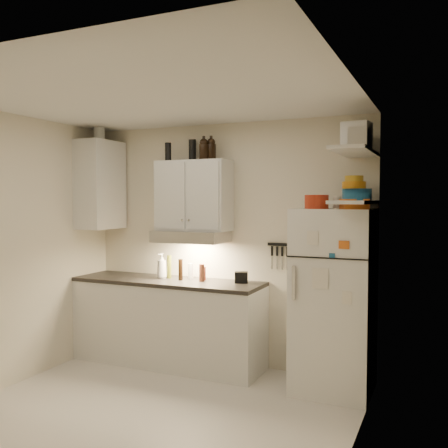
% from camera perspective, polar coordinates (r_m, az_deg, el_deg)
% --- Properties ---
extents(floor, '(3.20, 3.00, 0.02)m').
position_cam_1_polar(floor, '(4.45, -8.26, -21.00)').
color(floor, silver).
rests_on(floor, ground).
extents(ceiling, '(3.20, 3.00, 0.02)m').
position_cam_1_polar(ceiling, '(4.15, -8.51, 14.27)').
color(ceiling, white).
rests_on(ceiling, ground).
extents(back_wall, '(3.20, 0.02, 2.60)m').
position_cam_1_polar(back_wall, '(5.42, 0.22, -2.30)').
color(back_wall, beige).
rests_on(back_wall, ground).
extents(left_wall, '(0.02, 3.00, 2.60)m').
position_cam_1_polar(left_wall, '(5.14, -23.72, -2.82)').
color(left_wall, beige).
rests_on(left_wall, ground).
extents(right_wall, '(0.02, 3.00, 2.60)m').
position_cam_1_polar(right_wall, '(3.51, 14.46, -5.17)').
color(right_wall, beige).
rests_on(right_wall, ground).
extents(base_cabinet, '(2.10, 0.60, 0.88)m').
position_cam_1_polar(base_cabinet, '(5.54, -6.41, -11.23)').
color(base_cabinet, silver).
rests_on(base_cabinet, floor).
extents(countertop, '(2.10, 0.62, 0.04)m').
position_cam_1_polar(countertop, '(5.45, -6.44, -6.53)').
color(countertop, black).
rests_on(countertop, base_cabinet).
extents(upper_cabinet, '(0.80, 0.33, 0.75)m').
position_cam_1_polar(upper_cabinet, '(5.38, -3.46, 3.25)').
color(upper_cabinet, silver).
rests_on(upper_cabinet, back_wall).
extents(side_cabinet, '(0.33, 0.55, 1.00)m').
position_cam_1_polar(side_cabinet, '(5.88, -13.96, 4.35)').
color(side_cabinet, silver).
rests_on(side_cabinet, left_wall).
extents(range_hood, '(0.76, 0.46, 0.12)m').
position_cam_1_polar(range_hood, '(5.33, -3.77, -1.42)').
color(range_hood, silver).
rests_on(range_hood, back_wall).
extents(fridge, '(0.70, 0.68, 1.70)m').
position_cam_1_polar(fridge, '(4.78, 12.46, -8.52)').
color(fridge, white).
rests_on(fridge, floor).
extents(shelf_hi, '(0.30, 0.95, 0.03)m').
position_cam_1_polar(shelf_hi, '(4.54, 14.79, 8.00)').
color(shelf_hi, silver).
rests_on(shelf_hi, right_wall).
extents(shelf_lo, '(0.30, 0.95, 0.03)m').
position_cam_1_polar(shelf_lo, '(4.52, 14.72, 2.43)').
color(shelf_lo, silver).
rests_on(shelf_lo, right_wall).
extents(knife_strip, '(0.42, 0.02, 0.03)m').
position_cam_1_polar(knife_strip, '(5.16, 7.25, -2.36)').
color(knife_strip, black).
rests_on(knife_strip, back_wall).
extents(dutch_oven, '(0.26, 0.26, 0.12)m').
position_cam_1_polar(dutch_oven, '(4.55, 10.54, 2.50)').
color(dutch_oven, '#A42713').
rests_on(dutch_oven, fridge).
extents(book_stack, '(0.29, 0.32, 0.09)m').
position_cam_1_polar(book_stack, '(4.48, 14.64, 2.22)').
color(book_stack, orange).
rests_on(book_stack, fridge).
extents(spice_jar, '(0.08, 0.08, 0.11)m').
position_cam_1_polar(spice_jar, '(4.62, 12.78, 2.40)').
color(spice_jar, silver).
rests_on(spice_jar, fridge).
extents(stock_pot, '(0.28, 0.28, 0.18)m').
position_cam_1_polar(stock_pot, '(4.88, 14.86, 8.84)').
color(stock_pot, silver).
rests_on(stock_pot, shelf_hi).
extents(tin_a, '(0.25, 0.23, 0.22)m').
position_cam_1_polar(tin_a, '(4.46, 14.92, 9.74)').
color(tin_a, '#AAAAAD').
rests_on(tin_a, shelf_hi).
extents(tin_b, '(0.16, 0.16, 0.15)m').
position_cam_1_polar(tin_b, '(4.27, 15.17, 9.57)').
color(tin_b, '#AAAAAD').
rests_on(tin_b, shelf_hi).
extents(bowl_teal, '(0.27, 0.27, 0.11)m').
position_cam_1_polar(bowl_teal, '(4.75, 14.95, 3.27)').
color(bowl_teal, '#17527F').
rests_on(bowl_teal, shelf_lo).
extents(bowl_orange, '(0.21, 0.21, 0.06)m').
position_cam_1_polar(bowl_orange, '(4.71, 14.63, 4.32)').
color(bowl_orange, orange).
rests_on(bowl_orange, bowl_teal).
extents(bowl_yellow, '(0.17, 0.17, 0.05)m').
position_cam_1_polar(bowl_yellow, '(4.71, 14.64, 5.03)').
color(bowl_yellow, gold).
rests_on(bowl_yellow, bowl_orange).
extents(plates, '(0.25, 0.25, 0.06)m').
position_cam_1_polar(plates, '(4.47, 14.95, 3.01)').
color(plates, '#17527F').
rests_on(plates, shelf_lo).
extents(growler_a, '(0.10, 0.10, 0.23)m').
position_cam_1_polar(growler_a, '(5.29, -2.32, 8.58)').
color(growler_a, black).
rests_on(growler_a, upper_cabinet).
extents(growler_b, '(0.11, 0.11, 0.24)m').
position_cam_1_polar(growler_b, '(5.31, -1.48, 8.59)').
color(growler_b, black).
rests_on(growler_b, upper_cabinet).
extents(thermos_a, '(0.10, 0.10, 0.23)m').
position_cam_1_polar(thermos_a, '(5.49, -3.63, 8.39)').
color(thermos_a, black).
rests_on(thermos_a, upper_cabinet).
extents(thermos_b, '(0.07, 0.07, 0.20)m').
position_cam_1_polar(thermos_b, '(5.50, -6.41, 8.18)').
color(thermos_b, black).
rests_on(thermos_b, upper_cabinet).
extents(side_jar, '(0.15, 0.15, 0.16)m').
position_cam_1_polar(side_jar, '(5.91, -14.07, 10.01)').
color(side_jar, silver).
rests_on(side_jar, side_cabinet).
extents(soap_bottle, '(0.15, 0.15, 0.31)m').
position_cam_1_polar(soap_bottle, '(5.50, -7.13, -4.62)').
color(soap_bottle, silver).
rests_on(soap_bottle, countertop).
extents(pepper_mill, '(0.07, 0.07, 0.18)m').
position_cam_1_polar(pepper_mill, '(5.28, -2.56, -5.59)').
color(pepper_mill, '#5A2B1B').
rests_on(pepper_mill, countertop).
extents(oil_bottle, '(0.06, 0.06, 0.25)m').
position_cam_1_polar(oil_bottle, '(5.52, -6.28, -4.88)').
color(oil_bottle, '#565916').
rests_on(oil_bottle, countertop).
extents(vinegar_bottle, '(0.06, 0.06, 0.23)m').
position_cam_1_polar(vinegar_bottle, '(5.38, -4.99, -5.21)').
color(vinegar_bottle, black).
rests_on(vinegar_bottle, countertop).
extents(clear_bottle, '(0.06, 0.06, 0.17)m').
position_cam_1_polar(clear_bottle, '(5.46, -3.83, -5.40)').
color(clear_bottle, silver).
rests_on(clear_bottle, countertop).
extents(red_jar, '(0.09, 0.09, 0.14)m').
position_cam_1_polar(red_jar, '(5.39, -2.45, -5.65)').
color(red_jar, '#A42713').
rests_on(red_jar, countertop).
extents(caddy, '(0.16, 0.14, 0.12)m').
position_cam_1_polar(caddy, '(5.20, 1.98, -6.11)').
color(caddy, black).
rests_on(caddy, countertop).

